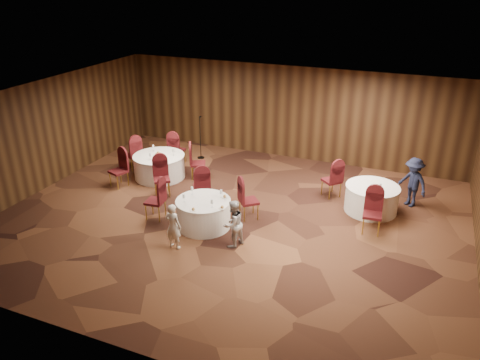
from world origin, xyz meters
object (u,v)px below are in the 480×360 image
at_px(table_right, 371,198).
at_px(mic_stand, 201,146).
at_px(man_c, 413,182).
at_px(table_left, 159,166).
at_px(table_main, 204,213).
at_px(woman_b, 233,224).
at_px(woman_a, 173,226).

xyz_separation_m(table_right, mic_stand, (-6.12, 1.77, 0.06)).
distance_m(table_right, mic_stand, 6.37).
relative_size(mic_stand, man_c, 1.06).
xyz_separation_m(table_left, table_right, (6.58, 0.23, 0.00)).
height_order(table_main, table_right, same).
distance_m(table_left, woman_b, 4.75).
xyz_separation_m(table_left, woman_a, (2.51, -3.47, 0.20)).
distance_m(mic_stand, woman_b, 5.89).
bearing_deg(table_main, woman_a, -99.31).
relative_size(woman_a, man_c, 0.81).
xyz_separation_m(table_right, woman_a, (-4.07, -3.70, 0.20)).
xyz_separation_m(table_main, man_c, (4.84, 3.26, 0.34)).
bearing_deg(table_left, table_main, -40.16).
bearing_deg(man_c, woman_a, -101.86).
xyz_separation_m(woman_a, woman_b, (1.27, 0.61, 0.02)).
height_order(mic_stand, woman_b, mic_stand).
height_order(table_main, mic_stand, mic_stand).
height_order(table_main, woman_a, woman_a).
height_order(woman_a, man_c, man_c).
bearing_deg(table_left, woman_a, -54.12).
height_order(table_main, man_c, man_c).
relative_size(table_right, woman_a, 1.25).
bearing_deg(woman_b, table_main, -95.81).
xyz_separation_m(mic_stand, man_c, (7.09, -1.02, 0.28)).
bearing_deg(woman_a, table_right, -130.62).
relative_size(table_main, man_c, 0.99).
distance_m(table_main, table_left, 3.54).
xyz_separation_m(table_left, woman_b, (3.78, -2.86, 0.22)).
distance_m(table_main, table_right, 4.61).
bearing_deg(mic_stand, table_left, -102.97).
bearing_deg(mic_stand, woman_a, -69.44).
relative_size(table_right, mic_stand, 0.96).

